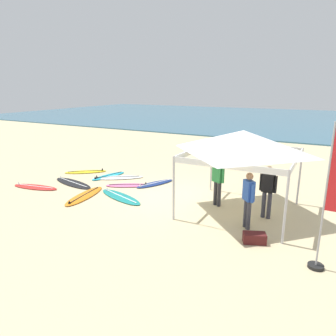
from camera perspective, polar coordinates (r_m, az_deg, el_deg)
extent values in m
plane|color=beige|center=(11.67, 0.89, -5.70)|extent=(80.00, 80.00, 0.00)
cube|color=#386B84|center=(42.77, 21.68, 8.37)|extent=(80.00, 36.00, 0.10)
cylinder|color=#B7B7BC|center=(9.57, 1.04, -3.85)|extent=(0.07, 0.07, 2.05)
cylinder|color=#B7B7BC|center=(8.67, 20.90, -6.90)|extent=(0.07, 0.07, 2.05)
cylinder|color=#B7B7BC|center=(12.47, 8.00, 0.46)|extent=(0.07, 0.07, 2.05)
cylinder|color=#B7B7BC|center=(11.80, 23.13, -1.46)|extent=(0.07, 0.07, 2.05)
cube|color=white|center=(8.71, 10.74, 0.41)|extent=(3.29, 0.03, 0.18)
cube|color=white|center=(11.82, 15.66, 3.90)|extent=(3.29, 0.03, 0.18)
cube|color=white|center=(10.77, 5.09, 3.37)|extent=(0.03, 3.29, 0.18)
cube|color=white|center=(9.98, 22.71, 1.34)|extent=(0.03, 3.29, 0.18)
pyramid|color=white|center=(10.17, 13.72, 4.84)|extent=(3.41, 3.41, 0.70)
ellipsoid|color=pink|center=(13.22, -7.44, -3.17)|extent=(1.86, 1.37, 0.07)
cube|color=black|center=(13.20, -7.44, -3.01)|extent=(1.39, 0.83, 0.01)
cone|color=black|center=(13.13, -4.14, -2.76)|extent=(0.09, 0.09, 0.12)
ellipsoid|color=#19847F|center=(11.91, -8.77, -5.27)|extent=(2.39, 1.33, 0.07)
cube|color=white|center=(11.89, -8.78, -5.09)|extent=(1.87, 0.67, 0.01)
cone|color=white|center=(12.63, -11.22, -3.74)|extent=(0.09, 0.09, 0.12)
ellipsoid|color=yellow|center=(15.69, -14.97, -0.66)|extent=(1.87, 1.66, 0.07)
cube|color=black|center=(15.68, -14.98, -0.53)|extent=(1.33, 1.09, 0.01)
cone|color=black|center=(15.62, -12.04, -0.19)|extent=(0.09, 0.09, 0.12)
ellipsoid|color=white|center=(14.40, -9.25, -1.73)|extent=(2.26, 1.84, 0.07)
cube|color=black|center=(14.39, -9.26, -1.59)|extent=(1.64, 1.16, 0.01)
cone|color=black|center=(14.45, -13.04, -1.47)|extent=(0.09, 0.09, 0.12)
ellipsoid|color=black|center=(14.02, -17.14, -2.66)|extent=(2.47, 1.13, 0.07)
cube|color=white|center=(14.01, -17.15, -2.51)|extent=(1.99, 0.47, 0.01)
cone|color=white|center=(14.81, -19.22, -1.54)|extent=(0.09, 0.09, 0.12)
ellipsoid|color=orange|center=(12.31, -15.17, -4.95)|extent=(0.99, 2.36, 0.07)
cube|color=black|center=(12.30, -15.18, -4.78)|extent=(0.36, 1.93, 0.01)
cone|color=black|center=(11.56, -17.78, -5.94)|extent=(0.09, 0.09, 0.12)
ellipsoid|color=navy|center=(13.34, -2.40, -2.88)|extent=(1.20, 1.93, 0.07)
cube|color=white|center=(13.33, -2.40, -2.73)|extent=(0.67, 1.49, 0.01)
cone|color=white|center=(12.90, -5.17, -3.12)|extent=(0.09, 0.09, 0.12)
ellipsoid|color=#23B2CC|center=(14.73, -10.93, -1.43)|extent=(0.89, 1.91, 0.07)
cube|color=black|center=(14.72, -10.94, -1.29)|extent=(0.38, 1.55, 0.01)
cone|color=black|center=(14.27, -13.32, -1.70)|extent=(0.09, 0.09, 0.12)
ellipsoid|color=red|center=(14.03, -23.31, -3.23)|extent=(2.15, 0.93, 0.07)
cube|color=white|center=(14.01, -23.33, -3.08)|extent=(1.75, 0.36, 0.01)
cone|color=white|center=(14.56, -25.90, -2.49)|extent=(0.09, 0.09, 0.12)
cylinder|color=#2D2D33|center=(11.08, 8.75, -4.58)|extent=(0.13, 0.13, 0.88)
cylinder|color=#2D2D33|center=(10.97, 9.43, -4.82)|extent=(0.13, 0.13, 0.88)
cube|color=#2D8C47|center=(10.80, 9.24, -1.00)|extent=(0.42, 0.35, 0.60)
sphere|color=tan|center=(10.70, 9.34, 1.19)|extent=(0.21, 0.21, 0.21)
cylinder|color=#2D8C47|center=(10.96, 8.36, -0.84)|extent=(0.09, 0.09, 0.54)
cylinder|color=#2D8C47|center=(10.66, 10.14, -1.37)|extent=(0.09, 0.09, 0.54)
cylinder|color=#383842|center=(10.35, 18.18, -6.59)|extent=(0.13, 0.13, 0.88)
cylinder|color=#383842|center=(10.41, 17.24, -6.41)|extent=(0.13, 0.13, 0.88)
cube|color=black|center=(10.14, 18.04, -2.60)|extent=(0.39, 0.27, 0.60)
sphere|color=tan|center=(10.03, 18.23, -0.28)|extent=(0.21, 0.21, 0.21)
cylinder|color=black|center=(10.08, 19.26, -2.92)|extent=(0.09, 0.09, 0.54)
cylinder|color=black|center=(10.22, 16.82, -2.49)|extent=(0.09, 0.09, 0.54)
cylinder|color=#383842|center=(9.43, 14.64, -8.45)|extent=(0.13, 0.13, 0.88)
cylinder|color=#383842|center=(9.58, 14.15, -8.05)|extent=(0.13, 0.13, 0.88)
cube|color=#2851B2|center=(9.25, 14.69, -4.02)|extent=(0.40, 0.42, 0.60)
sphere|color=#9E7051|center=(9.12, 14.86, -1.49)|extent=(0.21, 0.21, 0.21)
cylinder|color=#2851B2|center=(9.06, 15.34, -4.59)|extent=(0.09, 0.09, 0.54)
cylinder|color=#2851B2|center=(9.45, 14.05, -3.70)|extent=(0.09, 0.09, 0.54)
cylinder|color=#99999E|center=(7.61, 27.00, -5.16)|extent=(0.04, 0.04, 3.40)
cylinder|color=black|center=(8.28, 25.61, -16.04)|extent=(0.36, 0.36, 0.08)
cube|color=#4C1919|center=(8.83, 15.67, -12.34)|extent=(0.68, 0.53, 0.28)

